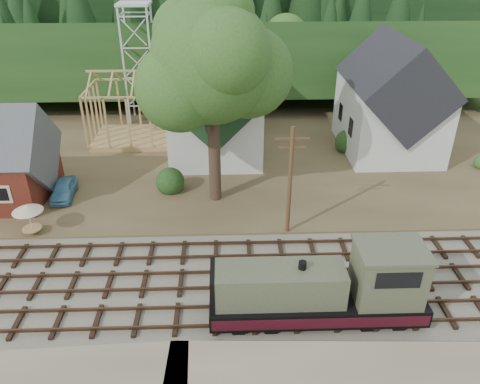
{
  "coord_description": "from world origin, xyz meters",
  "views": [
    {
      "loc": [
        2.81,
        -21.71,
        18.35
      ],
      "look_at": [
        3.76,
        6.0,
        3.0
      ],
      "focal_mm": 35.0,
      "sensor_mm": 36.0,
      "label": 1
    }
  ],
  "objects_px": {
    "locomotive": "(326,290)",
    "car_red": "(401,146)",
    "car_blue": "(64,189)",
    "patio_set": "(27,210)"
  },
  "relations": [
    {
      "from": "locomotive",
      "to": "car_red",
      "type": "xyz_separation_m",
      "value": [
        11.41,
        21.23,
        -1.14
      ]
    },
    {
      "from": "car_blue",
      "to": "car_red",
      "type": "bearing_deg",
      "value": 11.31
    },
    {
      "from": "car_blue",
      "to": "car_red",
      "type": "distance_m",
      "value": 30.15
    },
    {
      "from": "car_red",
      "to": "patio_set",
      "type": "xyz_separation_m",
      "value": [
        -29.87,
        -12.73,
        1.34
      ]
    },
    {
      "from": "locomotive",
      "to": "patio_set",
      "type": "distance_m",
      "value": 20.33
    },
    {
      "from": "car_red",
      "to": "car_blue",
      "type": "bearing_deg",
      "value": 123.61
    },
    {
      "from": "car_blue",
      "to": "patio_set",
      "type": "height_order",
      "value": "patio_set"
    },
    {
      "from": "locomotive",
      "to": "car_red",
      "type": "height_order",
      "value": "locomotive"
    },
    {
      "from": "locomotive",
      "to": "patio_set",
      "type": "xyz_separation_m",
      "value": [
        -18.46,
        8.5,
        0.19
      ]
    },
    {
      "from": "patio_set",
      "to": "locomotive",
      "type": "bearing_deg",
      "value": -24.73
    }
  ]
}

